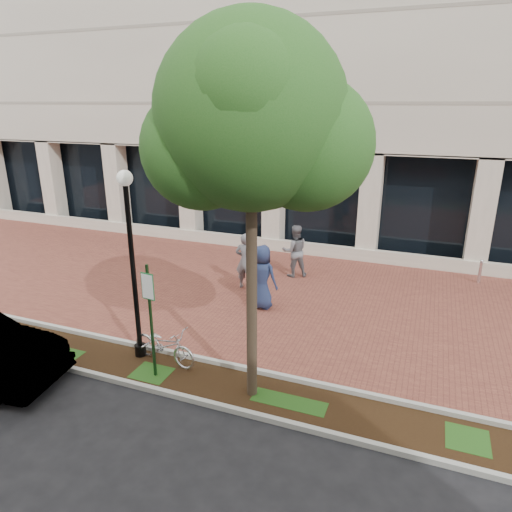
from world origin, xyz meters
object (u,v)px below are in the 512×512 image
(lamppost, at_px, (132,257))
(locked_bicycle, at_px, (164,345))
(pedestrian_right, at_px, (262,277))
(pedestrian_mid, at_px, (295,251))
(street_tree, at_px, (255,127))
(bollard, at_px, (480,271))
(pedestrian_left, at_px, (246,261))
(parking_sign, at_px, (150,308))

(lamppost, relative_size, locked_bicycle, 2.55)
(pedestrian_right, bearing_deg, pedestrian_mid, -84.43)
(lamppost, height_order, street_tree, street_tree)
(lamppost, distance_m, bollard, 11.96)
(lamppost, bearing_deg, locked_bicycle, -3.95)
(locked_bicycle, bearing_deg, bollard, -33.14)
(lamppost, xyz_separation_m, pedestrian_right, (1.84, 3.75, -1.60))
(street_tree, xyz_separation_m, pedestrian_left, (-2.45, 5.43, -4.63))
(locked_bicycle, height_order, pedestrian_right, pedestrian_right)
(pedestrian_left, xyz_separation_m, pedestrian_mid, (1.21, 1.70, -0.01))
(street_tree, height_order, pedestrian_mid, street_tree)
(pedestrian_right, distance_m, bollard, 7.93)
(pedestrian_right, bearing_deg, pedestrian_left, -41.32)
(pedestrian_left, relative_size, pedestrian_mid, 1.01)
(lamppost, bearing_deg, pedestrian_left, 81.02)
(locked_bicycle, xyz_separation_m, pedestrian_left, (0.04, 5.05, 0.49))
(pedestrian_left, height_order, pedestrian_mid, pedestrian_left)
(parking_sign, relative_size, pedestrian_left, 1.42)
(pedestrian_mid, xyz_separation_m, bollard, (6.25, 1.68, -0.51))
(parking_sign, relative_size, pedestrian_mid, 1.43)
(pedestrian_mid, relative_size, bollard, 2.20)
(locked_bicycle, bearing_deg, pedestrian_mid, -2.02)
(locked_bicycle, distance_m, bollard, 11.29)
(street_tree, distance_m, pedestrian_right, 6.37)
(parking_sign, xyz_separation_m, pedestrian_mid, (1.16, 7.35, -0.76))
(parking_sign, bearing_deg, locked_bicycle, 106.21)
(pedestrian_mid, xyz_separation_m, pedestrian_right, (-0.16, -2.96, 0.05))
(locked_bicycle, height_order, pedestrian_left, pedestrian_left)
(pedestrian_mid, bearing_deg, locked_bicycle, 51.57)
(locked_bicycle, xyz_separation_m, pedestrian_right, (1.09, 3.80, 0.53))
(bollard, bearing_deg, street_tree, -119.61)
(parking_sign, relative_size, bollard, 3.15)
(lamppost, distance_m, pedestrian_left, 5.32)
(locked_bicycle, relative_size, pedestrian_mid, 0.95)
(parking_sign, bearing_deg, street_tree, 12.40)
(pedestrian_left, height_order, pedestrian_right, pedestrian_right)
(pedestrian_mid, distance_m, pedestrian_right, 2.96)
(parking_sign, height_order, street_tree, street_tree)
(lamppost, relative_size, bollard, 5.31)
(street_tree, bearing_deg, lamppost, 172.38)
(bollard, bearing_deg, pedestrian_right, -144.14)
(lamppost, bearing_deg, parking_sign, -37.64)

